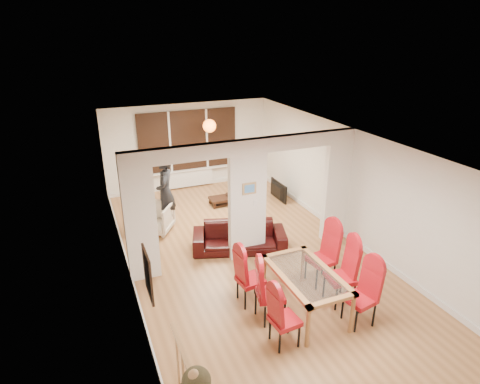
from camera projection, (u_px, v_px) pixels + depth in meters
floor at (247, 255)px, 8.79m from camera, size 5.00×9.00×0.01m
room_walls at (247, 200)px, 8.30m from camera, size 5.00×9.00×2.60m
divider_wall at (247, 200)px, 8.30m from camera, size 5.00×0.18×2.60m
bay_window_blinds at (189, 140)px, 12.03m from camera, size 3.00×0.08×1.80m
radiator at (191, 178)px, 12.45m from camera, size 1.40×0.08×0.50m
pendant_light at (209, 126)px, 10.92m from camera, size 0.36×0.36×0.36m
stair_newel at (184, 374)px, 5.05m from camera, size 0.40×1.20×1.10m
wall_poster at (148, 274)px, 5.26m from camera, size 0.04×0.52×0.67m
pillar_photo at (249, 188)px, 8.11m from camera, size 0.30×0.03×0.25m
dining_table at (305, 292)px, 6.91m from camera, size 0.92×1.64×0.77m
dining_chair_la at (285, 316)px, 6.13m from camera, size 0.44×0.44×1.03m
dining_chair_lb at (271, 291)px, 6.66m from camera, size 0.54×0.54×1.12m
dining_chair_lc at (250, 276)px, 7.09m from camera, size 0.48×0.48×1.08m
dining_chair_ra at (360, 295)px, 6.56m from camera, size 0.52×0.52×1.10m
dining_chair_rb at (341, 274)px, 7.08m from camera, size 0.52×0.52×1.16m
dining_chair_rc at (321, 256)px, 7.63m from camera, size 0.54×0.54×1.18m
sofa at (239, 237)px, 8.92m from camera, size 2.20×1.40×0.60m
armchair at (155, 218)px, 9.69m from camera, size 1.07×1.08×0.72m
person at (166, 192)px, 9.74m from camera, size 0.78×0.64×1.83m
television at (276, 191)px, 11.57m from camera, size 0.92×0.12×0.53m
coffee_table at (226, 200)px, 11.32m from camera, size 1.03×0.70×0.22m
bottle at (234, 191)px, 11.30m from camera, size 0.07×0.07×0.26m
bowl at (230, 195)px, 11.36m from camera, size 0.23×0.23×0.06m
shoes at (265, 261)px, 8.46m from camera, size 0.24×0.26×0.10m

